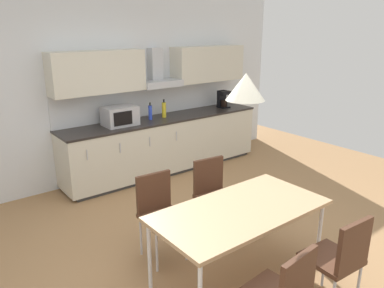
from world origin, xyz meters
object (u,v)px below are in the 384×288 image
(bottle_yellow, at_px, (164,110))
(chair_far_right, at_px, (213,189))
(coffee_maker, at_px, (223,99))
(bottle_blue, at_px, (150,112))
(chair_near_right, at_px, (341,255))
(chair_far_left, at_px, (159,208))
(dining_table, at_px, (240,213))
(microwave, at_px, (120,116))
(pendant_lamp, at_px, (245,87))

(bottle_yellow, relative_size, chair_far_right, 0.34)
(coffee_maker, bearing_deg, chair_far_right, -134.26)
(bottle_yellow, bearing_deg, bottle_blue, 178.83)
(chair_near_right, relative_size, chair_far_left, 1.00)
(dining_table, height_order, chair_near_right, chair_near_right)
(coffee_maker, bearing_deg, dining_table, -129.70)
(microwave, xyz_separation_m, bottle_blue, (0.54, 0.03, -0.03))
(coffee_maker, height_order, chair_near_right, coffee_maker)
(coffee_maker, bearing_deg, bottle_yellow, 179.99)
(dining_table, relative_size, chair_far_right, 1.84)
(coffee_maker, distance_m, chair_near_right, 4.11)
(bottle_yellow, bearing_deg, dining_table, -110.61)
(coffee_maker, bearing_deg, microwave, -179.26)
(chair_far_left, relative_size, pendant_lamp, 2.72)
(microwave, relative_size, dining_table, 0.30)
(pendant_lamp, bearing_deg, microwave, 84.66)
(bottle_yellow, distance_m, chair_far_right, 2.16)
(coffee_maker, bearing_deg, chair_near_right, -118.67)
(bottle_yellow, bearing_deg, chair_far_right, -108.77)
(bottle_blue, bearing_deg, chair_far_right, -102.00)
(microwave, xyz_separation_m, coffee_maker, (2.05, 0.03, 0.01))
(dining_table, bearing_deg, bottle_yellow, 69.39)
(microwave, distance_m, chair_far_right, 2.03)
(dining_table, xyz_separation_m, chair_far_left, (-0.36, 0.79, -0.16))
(coffee_maker, height_order, dining_table, coffee_maker)
(chair_far_right, relative_size, pendant_lamp, 2.72)
(bottle_yellow, xyz_separation_m, pendant_lamp, (-1.05, -2.78, 0.80))
(bottle_blue, relative_size, dining_table, 0.17)
(chair_near_right, bearing_deg, chair_far_left, 114.14)
(bottle_yellow, relative_size, chair_far_left, 0.34)
(chair_far_right, bearing_deg, chair_far_left, 179.97)
(coffee_maker, relative_size, bottle_yellow, 1.03)
(coffee_maker, relative_size, pendant_lamp, 0.94)
(dining_table, relative_size, chair_near_right, 1.84)
(microwave, bearing_deg, chair_near_right, -88.43)
(microwave, height_order, coffee_maker, coffee_maker)
(chair_far_left, bearing_deg, bottle_blue, 60.05)
(microwave, height_order, pendant_lamp, pendant_lamp)
(bottle_blue, bearing_deg, chair_far_left, -119.95)
(chair_near_right, height_order, chair_far_left, same)
(bottle_yellow, relative_size, chair_near_right, 0.34)
(coffee_maker, distance_m, bottle_blue, 1.52)
(bottle_yellow, bearing_deg, chair_near_right, -100.95)
(bottle_yellow, bearing_deg, chair_far_left, -125.16)
(dining_table, bearing_deg, coffee_maker, 50.30)
(coffee_maker, height_order, bottle_blue, coffee_maker)
(microwave, xyz_separation_m, chair_far_right, (0.11, -1.96, -0.50))
(bottle_yellow, height_order, dining_table, bottle_yellow)
(bottle_blue, height_order, pendant_lamp, pendant_lamp)
(microwave, xyz_separation_m, bottle_yellow, (0.79, 0.03, -0.02))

